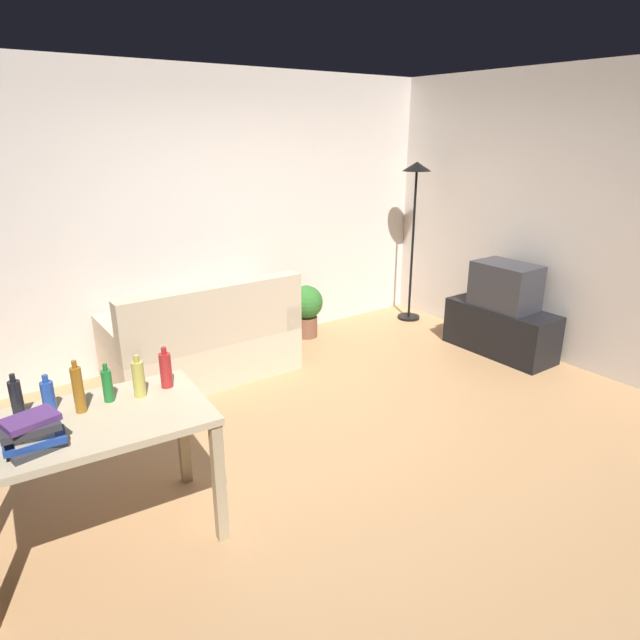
# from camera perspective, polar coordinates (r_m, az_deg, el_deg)

# --- Properties ---
(ground_plane) EXTENTS (5.20, 4.40, 0.02)m
(ground_plane) POSITION_cam_1_polar(r_m,az_deg,el_deg) (4.17, 2.94, -12.06)
(ground_plane) COLOR tan
(wall_rear) EXTENTS (5.20, 0.10, 2.70)m
(wall_rear) POSITION_cam_1_polar(r_m,az_deg,el_deg) (5.51, -11.38, 10.49)
(wall_rear) COLOR silver
(wall_rear) RESTS_ON ground_plane
(wall_right) EXTENTS (0.10, 4.40, 2.70)m
(wall_right) POSITION_cam_1_polar(r_m,az_deg,el_deg) (5.63, 24.72, 9.31)
(wall_right) COLOR beige
(wall_right) RESTS_ON ground_plane
(couch) EXTENTS (1.64, 0.84, 0.92)m
(couch) POSITION_cam_1_polar(r_m,az_deg,el_deg) (5.08, -11.90, -2.51)
(couch) COLOR beige
(couch) RESTS_ON ground_plane
(tv_stand) EXTENTS (0.44, 1.10, 0.48)m
(tv_stand) POSITION_cam_1_polar(r_m,az_deg,el_deg) (5.81, 18.17, -0.97)
(tv_stand) COLOR black
(tv_stand) RESTS_ON ground_plane
(tv) EXTENTS (0.41, 0.60, 0.44)m
(tv) POSITION_cam_1_polar(r_m,az_deg,el_deg) (5.68, 18.67, 3.39)
(tv) COLOR #2D2D33
(tv) RESTS_ON tv_stand
(torchiere_lamp) EXTENTS (0.32, 0.32, 1.81)m
(torchiere_lamp) POSITION_cam_1_polar(r_m,az_deg,el_deg) (6.37, 9.83, 12.29)
(torchiere_lamp) COLOR black
(torchiere_lamp) RESTS_ON ground_plane
(desk) EXTENTS (1.25, 0.79, 0.76)m
(desk) POSITION_cam_1_polar(r_m,az_deg,el_deg) (3.12, -22.69, -11.22)
(desk) COLOR #C6B28E
(desk) RESTS_ON ground_plane
(potted_plant) EXTENTS (0.36, 0.36, 0.57)m
(potted_plant) POSITION_cam_1_polar(r_m,az_deg,el_deg) (5.93, -1.44, 1.31)
(potted_plant) COLOR brown
(potted_plant) RESTS_ON ground_plane
(bottle_dark) EXTENTS (0.06, 0.06, 0.24)m
(bottle_dark) POSITION_cam_1_polar(r_m,az_deg,el_deg) (3.20, -28.93, -7.11)
(bottle_dark) COLOR black
(bottle_dark) RESTS_ON desk
(bottle_blue) EXTENTS (0.06, 0.06, 0.20)m
(bottle_blue) POSITION_cam_1_polar(r_m,az_deg,el_deg) (3.21, -26.34, -7.02)
(bottle_blue) COLOR #2347A3
(bottle_blue) RESTS_ON desk
(bottle_amber) EXTENTS (0.06, 0.06, 0.29)m
(bottle_amber) POSITION_cam_1_polar(r_m,az_deg,el_deg) (3.10, -23.77, -6.58)
(bottle_amber) COLOR #9E6019
(bottle_amber) RESTS_ON desk
(bottle_green) EXTENTS (0.05, 0.05, 0.22)m
(bottle_green) POSITION_cam_1_polar(r_m,az_deg,el_deg) (3.18, -21.15, -6.30)
(bottle_green) COLOR #1E722D
(bottle_green) RESTS_ON desk
(bottle_squat) EXTENTS (0.06, 0.06, 0.24)m
(bottle_squat) POSITION_cam_1_polar(r_m,az_deg,el_deg) (3.17, -18.28, -5.77)
(bottle_squat) COLOR #BCB24C
(bottle_squat) RESTS_ON desk
(bottle_red) EXTENTS (0.07, 0.07, 0.24)m
(bottle_red) POSITION_cam_1_polar(r_m,az_deg,el_deg) (3.24, -15.69, -4.97)
(bottle_red) COLOR #AD2323
(bottle_red) RESTS_ON desk
(book_stack) EXTENTS (0.27, 0.21, 0.17)m
(book_stack) POSITION_cam_1_polar(r_m,az_deg,el_deg) (2.86, -27.64, -10.36)
(book_stack) COLOR #333338
(book_stack) RESTS_ON desk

